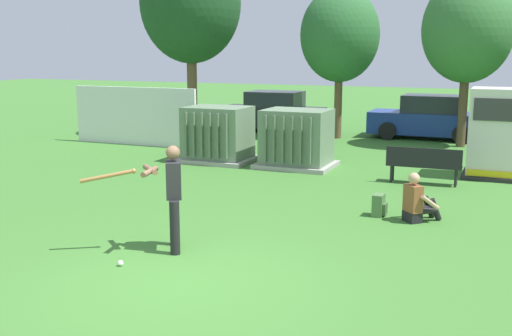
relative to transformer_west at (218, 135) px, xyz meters
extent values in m
plane|color=#3D752D|center=(3.79, -8.77, -0.79)|extent=(96.00, 96.00, 0.00)
cube|color=white|center=(-4.08, 1.73, 0.21)|extent=(4.80, 0.12, 2.00)
cube|color=#9E9B93|center=(0.00, 0.01, -0.73)|extent=(2.10, 1.70, 0.12)
cube|color=slate|center=(0.00, 0.01, 0.08)|extent=(1.80, 1.40, 1.50)
cube|color=#5B7056|center=(-0.64, -0.75, 0.08)|extent=(0.06, 0.12, 1.27)
cube|color=#5B7056|center=(-0.38, -0.75, 0.08)|extent=(0.06, 0.12, 1.27)
cube|color=#5B7056|center=(-0.13, -0.75, 0.08)|extent=(0.06, 0.12, 1.27)
cube|color=#5B7056|center=(0.13, -0.75, 0.08)|extent=(0.06, 0.12, 1.27)
cube|color=#5B7056|center=(0.38, -0.75, 0.08)|extent=(0.06, 0.12, 1.27)
cube|color=#5B7056|center=(0.64, -0.75, 0.08)|extent=(0.06, 0.12, 1.27)
cube|color=#9E9B93|center=(2.43, 0.08, -0.73)|extent=(2.10, 1.70, 0.12)
cube|color=slate|center=(2.43, 0.08, 0.08)|extent=(1.80, 1.40, 1.50)
cube|color=#5B7056|center=(1.79, -0.68, 0.08)|extent=(0.06, 0.12, 1.27)
cube|color=#5B7056|center=(2.05, -0.68, 0.08)|extent=(0.06, 0.12, 1.27)
cube|color=#5B7056|center=(2.30, -0.68, 0.08)|extent=(0.06, 0.12, 1.27)
cube|color=#5B7056|center=(2.56, -0.68, 0.08)|extent=(0.06, 0.12, 1.27)
cube|color=#5B7056|center=(2.81, -0.68, 0.08)|extent=(0.06, 0.12, 1.27)
cube|color=#5B7056|center=(3.07, -0.68, 0.08)|extent=(0.06, 0.12, 1.27)
cube|color=#262626|center=(7.65, 0.73, -0.74)|extent=(1.60, 1.40, 0.10)
cube|color=silver|center=(7.65, 0.73, 0.41)|extent=(1.40, 1.20, 2.20)
cube|color=#383838|center=(7.65, 0.11, 1.02)|extent=(1.19, 0.04, 0.55)
cube|color=yellow|center=(7.65, 0.11, -0.59)|extent=(1.33, 0.04, 0.16)
cube|color=black|center=(6.05, -0.77, -0.34)|extent=(1.81, 0.45, 0.05)
cube|color=black|center=(6.05, -0.95, -0.09)|extent=(1.80, 0.09, 0.44)
cylinder|color=black|center=(5.28, -0.65, -0.58)|extent=(0.06, 0.06, 0.42)
cylinder|color=black|center=(6.81, -0.61, -0.58)|extent=(0.06, 0.06, 0.42)
cylinder|color=black|center=(5.29, -0.93, -0.58)|extent=(0.06, 0.06, 0.42)
cylinder|color=black|center=(6.82, -0.89, -0.58)|extent=(0.06, 0.06, 0.42)
cylinder|color=black|center=(3.12, -7.77, -0.35)|extent=(0.16, 0.16, 0.88)
cylinder|color=black|center=(2.87, -7.35, -0.35)|extent=(0.16, 0.16, 0.88)
cube|color=#262628|center=(3.00, -7.56, 0.39)|extent=(0.41, 0.47, 0.60)
sphere|color=brown|center=(3.00, -7.56, 0.84)|extent=(0.23, 0.23, 0.23)
cylinder|color=brown|center=(2.72, -7.83, 0.55)|extent=(0.19, 0.55, 0.09)
cylinder|color=brown|center=(2.63, -7.67, 0.55)|extent=(0.47, 0.42, 0.09)
cylinder|color=#A5723F|center=(2.09, -8.09, 0.48)|extent=(0.76, 0.48, 0.21)
sphere|color=#A5723F|center=(2.45, -7.88, 0.55)|extent=(0.08, 0.08, 0.08)
sphere|color=white|center=(2.63, -8.58, -0.74)|extent=(0.09, 0.09, 0.09)
cube|color=black|center=(6.34, -4.34, -0.69)|extent=(0.41, 0.41, 0.20)
cube|color=brown|center=(6.34, -4.34, -0.33)|extent=(0.41, 0.41, 0.52)
sphere|color=tan|center=(6.34, -4.34, 0.06)|extent=(0.22, 0.22, 0.22)
cylinder|color=black|center=(6.43, -4.11, -0.57)|extent=(0.41, 0.41, 0.13)
cylinder|color=black|center=(6.59, -3.96, -0.56)|extent=(0.29, 0.29, 0.46)
cylinder|color=black|center=(6.57, -4.26, -0.57)|extent=(0.41, 0.41, 0.13)
cylinder|color=black|center=(6.73, -4.10, -0.56)|extent=(0.29, 0.29, 0.46)
cylinder|color=tan|center=(6.34, -4.02, -0.37)|extent=(0.35, 0.35, 0.32)
cylinder|color=tan|center=(6.65, -4.35, -0.37)|extent=(0.35, 0.35, 0.32)
cube|color=#4C723F|center=(5.65, -4.18, -0.57)|extent=(0.21, 0.33, 0.44)
cube|color=#3D5B33|center=(5.78, -4.18, -0.63)|extent=(0.07, 0.23, 0.22)
cylinder|color=brown|center=(-3.48, 4.77, 0.75)|extent=(0.38, 0.38, 3.08)
ellipsoid|color=#1E4723|center=(-3.48, 4.77, 4.20)|extent=(3.79, 3.79, 4.50)
cylinder|color=brown|center=(1.94, 6.10, 0.38)|extent=(0.29, 0.29, 2.34)
ellipsoid|color=#2D6633|center=(1.94, 6.10, 3.01)|extent=(2.88, 2.88, 3.42)
cylinder|color=brown|center=(6.38, 5.75, 0.42)|extent=(0.30, 0.30, 2.42)
ellipsoid|color=#387038|center=(6.38, 5.75, 3.14)|extent=(2.98, 2.98, 3.54)
cube|color=black|center=(-1.07, 6.99, -0.21)|extent=(4.22, 1.75, 0.80)
cube|color=#262B33|center=(-0.92, 6.99, 0.51)|extent=(2.12, 1.58, 0.64)
cylinder|color=black|center=(-2.36, 6.12, -0.47)|extent=(0.64, 0.23, 0.64)
cylinder|color=black|center=(-2.38, 7.82, -0.47)|extent=(0.64, 0.23, 0.64)
cylinder|color=black|center=(0.24, 6.15, -0.47)|extent=(0.64, 0.23, 0.64)
cylinder|color=black|center=(0.22, 7.85, -0.47)|extent=(0.64, 0.23, 0.64)
cube|color=navy|center=(5.04, 7.32, -0.21)|extent=(4.20, 1.71, 0.80)
cube|color=#262B33|center=(5.19, 7.32, 0.51)|extent=(2.10, 1.56, 0.64)
cylinder|color=black|center=(3.74, 6.47, -0.47)|extent=(0.64, 0.22, 0.64)
cylinder|color=black|center=(3.74, 8.17, -0.47)|extent=(0.64, 0.22, 0.64)
cylinder|color=black|center=(6.35, 6.46, -0.47)|extent=(0.64, 0.22, 0.64)
cylinder|color=black|center=(6.35, 8.16, -0.47)|extent=(0.64, 0.22, 0.64)
camera|label=1|loc=(7.99, -15.86, 2.45)|focal=42.57mm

